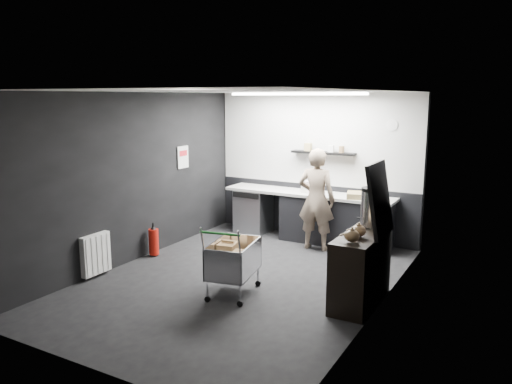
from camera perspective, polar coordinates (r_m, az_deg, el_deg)
The scene contains 22 objects.
floor at distance 7.35m, azimuth -1.80°, elevation -10.10°, with size 5.50×5.50×0.00m, color black.
ceiling at distance 6.87m, azimuth -1.94°, elevation 11.44°, with size 5.50×5.50×0.00m, color white.
wall_back at distance 9.42m, azimuth 6.80°, elevation 2.99°, with size 5.50×5.50×0.00m, color black.
wall_front at distance 4.90m, azimuth -18.74°, elevation -4.90°, with size 5.50×5.50×0.00m, color black.
wall_left at distance 8.18m, azimuth -13.96°, elevation 1.55°, with size 5.50×5.50×0.00m, color black.
wall_right at distance 6.21m, azimuth 14.15°, elevation -1.37°, with size 5.50×5.50×0.00m, color black.
kitchen_wall_panel at distance 9.34m, azimuth 6.82°, elevation 6.02°, with size 3.95×0.02×1.70m, color silver.
dado_panel at distance 9.55m, azimuth 6.64°, elevation -2.08°, with size 3.95×0.02×1.00m, color black.
floating_shelf at distance 9.19m, azimuth 7.68°, elevation 4.47°, with size 1.20×0.22×0.04m, color black.
wall_clock at distance 8.88m, azimuth 15.29°, elevation 7.40°, with size 0.20×0.20×0.03m, color silver.
poster at distance 9.12m, azimuth -8.36°, elevation 3.97°, with size 0.02×0.30×0.40m, color silver.
poster_red_band at distance 9.11m, azimuth -8.34°, elevation 4.40°, with size 0.01×0.22×0.10m, color red.
radiator at distance 7.75m, azimuth -17.86°, elevation -6.78°, with size 0.10×0.50×0.60m, color silver.
ceiling_strip at distance 8.50m, azimuth 4.64°, elevation 11.11°, with size 2.40×0.20×0.04m, color white.
prep_counter at distance 9.23m, azimuth 6.67°, elevation -2.81°, with size 3.20×0.61×0.90m.
person at distance 8.65m, azimuth 6.92°, elevation -0.83°, with size 0.65×0.42×1.77m, color #BEAE96.
shopping_cart at distance 6.75m, azimuth -2.62°, elevation -7.85°, with size 0.69×0.99×0.98m.
sideboard at distance 6.59m, azimuth 12.09°, elevation -7.51°, with size 0.52×1.22×1.83m.
fire_extinguisher at distance 8.52m, azimuth -11.61°, elevation -5.48°, with size 0.16×0.16×0.54m.
cardboard_box at distance 8.79m, azimuth 11.96°, elevation -0.39°, with size 0.49×0.37×0.10m, color #9C8753.
pink_tub at distance 9.15m, azimuth 6.27°, elevation 0.59°, with size 0.21×0.21×0.21m, color white.
white_container at distance 9.14m, azimuth 5.75°, elevation 0.39°, with size 0.17×0.13×0.15m, color silver.
Camera 1 is at (3.54, -5.88, 2.64)m, focal length 35.00 mm.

